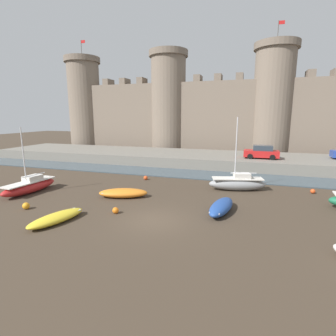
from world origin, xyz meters
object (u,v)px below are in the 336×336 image
car_quay_west (262,152)px  mooring_buoy_off_centre (146,178)px  rowboat_foreground_centre (56,218)px  rowboat_midflat_left (221,207)px  rowboat_foreground_left (123,193)px  sailboat_midflat_centre (237,183)px  mooring_buoy_near_shore (313,191)px  mooring_buoy_near_channel (26,206)px  mooring_buoy_mid_mud (116,210)px  sailboat_midflat_right (30,186)px

car_quay_west → mooring_buoy_off_centre: bearing=-141.0°
rowboat_foreground_centre → rowboat_midflat_left: rowboat_midflat_left is taller
rowboat_foreground_left → rowboat_midflat_left: (7.99, -1.06, 0.04)m
sailboat_midflat_centre → car_quay_west: sailboat_midflat_centre is taller
rowboat_midflat_left → car_quay_west: bearing=79.5°
rowboat_midflat_left → mooring_buoy_near_shore: rowboat_midflat_left is taller
rowboat_foreground_centre → mooring_buoy_near_channel: 3.91m
rowboat_foreground_left → car_quay_west: bearing=54.3°
sailboat_midflat_centre → rowboat_midflat_left: bearing=-97.3°
rowboat_foreground_centre → mooring_buoy_off_centre: (1.12, 11.90, -0.09)m
rowboat_foreground_centre → rowboat_foreground_left: rowboat_foreground_left is taller
rowboat_foreground_centre → car_quay_west: 24.79m
rowboat_midflat_left → mooring_buoy_near_channel: size_ratio=8.31×
sailboat_midflat_centre → rowboat_foreground_left: sailboat_midflat_centre is taller
mooring_buoy_near_shore → car_quay_west: (-3.95, 9.57, 1.94)m
sailboat_midflat_centre → rowboat_foreground_left: bearing=-150.7°
mooring_buoy_mid_mud → rowboat_foreground_centre: bearing=-138.6°
mooring_buoy_off_centre → car_quay_west: bearing=39.0°
sailboat_midflat_centre → mooring_buoy_off_centre: bearing=173.1°
car_quay_west → rowboat_midflat_left: bearing=-100.5°
mooring_buoy_mid_mud → rowboat_foreground_left: bearing=108.8°
sailboat_midflat_centre → mooring_buoy_near_channel: sailboat_midflat_centre is taller
sailboat_midflat_right → car_quay_west: 25.51m
car_quay_west → sailboat_midflat_centre: bearing=-102.3°
sailboat_midflat_right → mooring_buoy_near_channel: (2.99, -3.38, -0.34)m
sailboat_midflat_right → car_quay_west: size_ratio=1.37×
rowboat_midflat_left → mooring_buoy_near_shore: (6.99, 6.85, -0.22)m
sailboat_midflat_right → mooring_buoy_near_shore: sailboat_midflat_right is taller
rowboat_midflat_left → mooring_buoy_near_shore: size_ratio=10.24×
sailboat_midflat_right → sailboat_midflat_centre: bearing=19.7°
rowboat_midflat_left → mooring_buoy_mid_mud: rowboat_midflat_left is taller
rowboat_midflat_left → car_quay_west: car_quay_west is taller
sailboat_midflat_right → rowboat_foreground_centre: bearing=-34.9°
rowboat_foreground_left → mooring_buoy_off_centre: 6.06m
mooring_buoy_mid_mud → mooring_buoy_near_shore: (13.82, 9.21, -0.02)m
rowboat_foreground_centre → mooring_buoy_near_channel: bearing=160.9°
rowboat_foreground_centre → mooring_buoy_near_shore: 20.29m
sailboat_midflat_right → rowboat_foreground_left: bearing=8.3°
rowboat_foreground_left → mooring_buoy_off_centre: rowboat_foreground_left is taller
mooring_buoy_near_channel → mooring_buoy_mid_mud: size_ratio=1.12×
mooring_buoy_off_centre → mooring_buoy_near_shore: mooring_buoy_off_centre is taller
mooring_buoy_off_centre → mooring_buoy_near_shore: 15.48m
sailboat_midflat_right → mooring_buoy_off_centre: size_ratio=13.27×
rowboat_foreground_left → mooring_buoy_off_centre: bearing=94.7°
mooring_buoy_near_shore → rowboat_foreground_left: bearing=-158.9°
mooring_buoy_off_centre → rowboat_foreground_left: bearing=-85.3°
mooring_buoy_near_shore → mooring_buoy_near_channel: bearing=-152.9°
rowboat_midflat_left → sailboat_midflat_right: (-16.29, -0.15, 0.17)m
sailboat_midflat_centre → mooring_buoy_near_shore: bearing=8.1°
mooring_buoy_near_channel → mooring_buoy_near_shore: 22.79m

